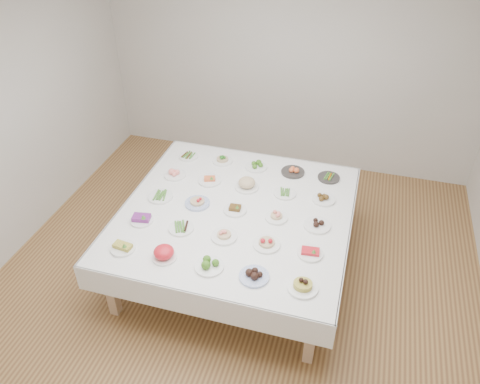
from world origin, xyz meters
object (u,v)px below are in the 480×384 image
(display_table, at_px, (236,216))
(dish_0, at_px, (123,246))
(dish_12, at_px, (235,208))
(dish_24, at_px, (329,177))

(display_table, bearing_deg, dish_0, -135.12)
(dish_12, distance_m, dish_24, 1.17)
(display_table, distance_m, dish_24, 1.17)
(display_table, bearing_deg, dish_12, -168.70)
(dish_0, distance_m, dish_12, 1.15)
(dish_0, relative_size, dish_12, 0.98)
(dish_0, height_order, dish_24, dish_0)
(display_table, height_order, dish_12, dish_12)
(dish_0, distance_m, dish_24, 2.32)
(display_table, height_order, dish_0, dish_0)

